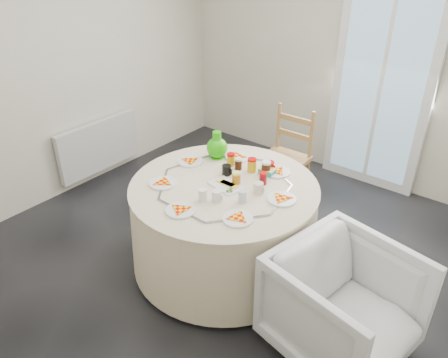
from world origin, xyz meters
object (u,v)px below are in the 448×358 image
Objects in this scene: wooden_chair at (284,159)px; radiator at (99,146)px; green_pitcher at (217,144)px; table at (224,225)px; armchair at (344,303)px.

radiator is at bearing -155.52° from wooden_chair.
table is at bearing -42.03° from green_pitcher.
wooden_chair is 1.83m from armchair.
green_pitcher is at bearing 135.65° from table.
armchair reaches higher than radiator.
wooden_chair is at bearing 97.44° from table.
radiator is 0.68× the size of table.
radiator is at bearing -176.74° from green_pitcher.
table is 6.48× the size of green_pitcher.
green_pitcher reaches higher than wooden_chair.
wooden_chair reaches higher than table.
wooden_chair is 1.18× the size of armchair.
wooden_chair is 4.22× the size of green_pitcher.
armchair is 1.61m from green_pitcher.
wooden_chair reaches higher than armchair.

